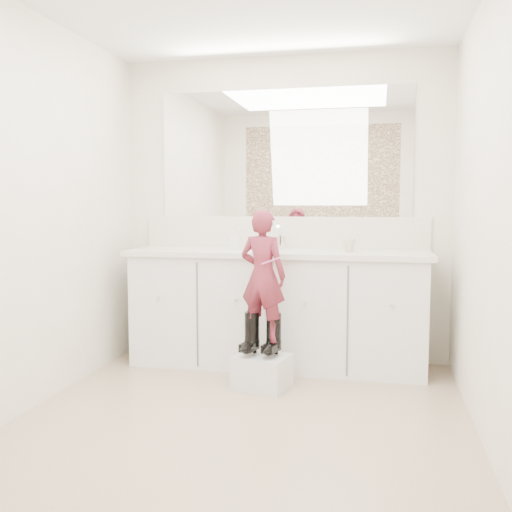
# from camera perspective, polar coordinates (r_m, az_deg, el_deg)

# --- Properties ---
(floor) EXTENTS (3.00, 3.00, 0.00)m
(floor) POSITION_cam_1_polar(r_m,az_deg,el_deg) (3.35, -1.74, -16.53)
(floor) COLOR #837056
(floor) RESTS_ON ground
(wall_back) EXTENTS (2.60, 0.00, 2.60)m
(wall_back) POSITION_cam_1_polar(r_m,az_deg,el_deg) (4.58, 2.76, 4.71)
(wall_back) COLOR beige
(wall_back) RESTS_ON floor
(wall_front) EXTENTS (2.60, 0.00, 2.60)m
(wall_front) POSITION_cam_1_polar(r_m,az_deg,el_deg) (1.70, -14.18, 3.56)
(wall_front) COLOR beige
(wall_front) RESTS_ON floor
(wall_left) EXTENTS (0.00, 3.00, 3.00)m
(wall_left) POSITION_cam_1_polar(r_m,az_deg,el_deg) (3.65, -22.06, 4.18)
(wall_left) COLOR beige
(wall_left) RESTS_ON floor
(wall_right) EXTENTS (0.00, 3.00, 3.00)m
(wall_right) POSITION_cam_1_polar(r_m,az_deg,el_deg) (3.07, 22.53, 4.02)
(wall_right) COLOR beige
(wall_right) RESTS_ON floor
(vanity_cabinet) EXTENTS (2.20, 0.55, 0.85)m
(vanity_cabinet) POSITION_cam_1_polar(r_m,az_deg,el_deg) (4.39, 2.12, -5.50)
(vanity_cabinet) COLOR silver
(vanity_cabinet) RESTS_ON floor
(countertop) EXTENTS (2.28, 0.58, 0.04)m
(countertop) POSITION_cam_1_polar(r_m,az_deg,el_deg) (4.31, 2.11, 0.28)
(countertop) COLOR beige
(countertop) RESTS_ON vanity_cabinet
(backsplash) EXTENTS (2.28, 0.03, 0.25)m
(backsplash) POSITION_cam_1_polar(r_m,az_deg,el_deg) (4.57, 2.72, 2.39)
(backsplash) COLOR beige
(backsplash) RESTS_ON countertop
(mirror) EXTENTS (2.00, 0.02, 1.00)m
(mirror) POSITION_cam_1_polar(r_m,az_deg,el_deg) (4.59, 2.76, 10.21)
(mirror) COLOR white
(mirror) RESTS_ON wall_back
(dot_panel) EXTENTS (2.00, 0.01, 1.20)m
(dot_panel) POSITION_cam_1_polar(r_m,az_deg,el_deg) (1.75, -14.38, 18.44)
(dot_panel) COLOR #472819
(dot_panel) RESTS_ON wall_front
(faucet) EXTENTS (0.08, 0.08, 0.10)m
(faucet) POSITION_cam_1_polar(r_m,az_deg,el_deg) (4.47, 2.48, 1.36)
(faucet) COLOR silver
(faucet) RESTS_ON countertop
(cup) EXTENTS (0.13, 0.13, 0.10)m
(cup) POSITION_cam_1_polar(r_m,az_deg,el_deg) (4.29, 9.31, 1.10)
(cup) COLOR beige
(cup) RESTS_ON countertop
(soap_bottle) EXTENTS (0.10, 0.10, 0.17)m
(soap_bottle) POSITION_cam_1_polar(r_m,az_deg,el_deg) (4.43, -2.19, 1.76)
(soap_bottle) COLOR beige
(soap_bottle) RESTS_ON countertop
(step_stool) EXTENTS (0.41, 0.36, 0.22)m
(step_stool) POSITION_cam_1_polar(r_m,az_deg,el_deg) (3.93, 0.62, -11.48)
(step_stool) COLOR silver
(step_stool) RESTS_ON floor
(boot_left) EXTENTS (0.15, 0.21, 0.29)m
(boot_left) POSITION_cam_1_polar(r_m,az_deg,el_deg) (3.90, -0.40, -7.73)
(boot_left) COLOR black
(boot_left) RESTS_ON step_stool
(boot_right) EXTENTS (0.15, 0.21, 0.29)m
(boot_right) POSITION_cam_1_polar(r_m,az_deg,el_deg) (3.87, 1.78, -7.83)
(boot_right) COLOR black
(boot_right) RESTS_ON step_stool
(toddler) EXTENTS (0.36, 0.28, 0.88)m
(toddler) POSITION_cam_1_polar(r_m,az_deg,el_deg) (3.82, 0.69, -1.98)
(toddler) COLOR #B13648
(toddler) RESTS_ON step_stool
(toothbrush) EXTENTS (0.13, 0.04, 0.06)m
(toothbrush) POSITION_cam_1_polar(r_m,az_deg,el_deg) (3.71, 1.50, -0.49)
(toothbrush) COLOR #CB4F91
(toothbrush) RESTS_ON toddler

